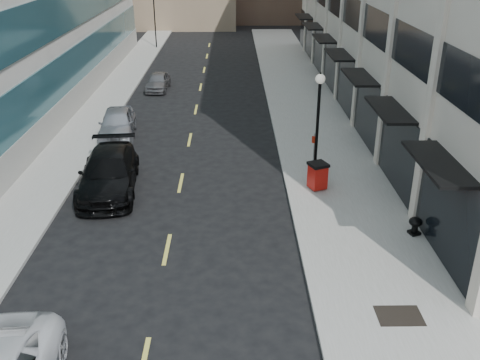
{
  "coord_description": "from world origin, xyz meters",
  "views": [
    {
      "loc": [
        2.51,
        -9.33,
        10.75
      ],
      "look_at": [
        2.78,
        9.42,
        2.21
      ],
      "focal_mm": 40.0,
      "sensor_mm": 36.0,
      "label": 1
    }
  ],
  "objects_px": {
    "car_silver_sedan": "(117,123)",
    "car_grey_sedan": "(158,81)",
    "lamppost": "(318,118)",
    "urn_planter": "(415,224)",
    "sign_post": "(314,148)",
    "car_black_pickup": "(109,173)",
    "trash_bin": "(318,175)"
  },
  "relations": [
    {
      "from": "car_silver_sedan",
      "to": "car_grey_sedan",
      "type": "height_order",
      "value": "car_silver_sedan"
    },
    {
      "from": "car_silver_sedan",
      "to": "lamppost",
      "type": "bearing_deg",
      "value": -37.57
    },
    {
      "from": "car_grey_sedan",
      "to": "urn_planter",
      "type": "height_order",
      "value": "car_grey_sedan"
    },
    {
      "from": "car_silver_sedan",
      "to": "urn_planter",
      "type": "distance_m",
      "value": 18.17
    },
    {
      "from": "lamppost",
      "to": "sign_post",
      "type": "xyz_separation_m",
      "value": [
        0.0,
        0.58,
        -1.67
      ]
    },
    {
      "from": "car_grey_sedan",
      "to": "urn_planter",
      "type": "bearing_deg",
      "value": -57.94
    },
    {
      "from": "sign_post",
      "to": "urn_planter",
      "type": "relative_size",
      "value": 2.99
    },
    {
      "from": "sign_post",
      "to": "car_black_pickup",
      "type": "bearing_deg",
      "value": -149.68
    },
    {
      "from": "trash_bin",
      "to": "car_black_pickup",
      "type": "bearing_deg",
      "value": 155.4
    },
    {
      "from": "car_black_pickup",
      "to": "sign_post",
      "type": "height_order",
      "value": "sign_post"
    },
    {
      "from": "urn_planter",
      "to": "sign_post",
      "type": "bearing_deg",
      "value": 119.07
    },
    {
      "from": "trash_bin",
      "to": "sign_post",
      "type": "xyz_separation_m",
      "value": [
        0.01,
        1.55,
        0.72
      ]
    },
    {
      "from": "car_silver_sedan",
      "to": "trash_bin",
      "type": "bearing_deg",
      "value": -41.2
    },
    {
      "from": "urn_planter",
      "to": "lamppost",
      "type": "bearing_deg",
      "value": 121.73
    },
    {
      "from": "car_black_pickup",
      "to": "trash_bin",
      "type": "bearing_deg",
      "value": -7.12
    },
    {
      "from": "trash_bin",
      "to": "car_grey_sedan",
      "type": "bearing_deg",
      "value": 94.73
    },
    {
      "from": "car_black_pickup",
      "to": "lamppost",
      "type": "xyz_separation_m",
      "value": [
        9.6,
        0.71,
        2.33
      ]
    },
    {
      "from": "car_black_pickup",
      "to": "sign_post",
      "type": "xyz_separation_m",
      "value": [
        9.6,
        1.29,
        0.66
      ]
    },
    {
      "from": "car_grey_sedan",
      "to": "trash_bin",
      "type": "xyz_separation_m",
      "value": [
        9.59,
        -18.21,
        0.17
      ]
    },
    {
      "from": "car_grey_sedan",
      "to": "lamppost",
      "type": "distance_m",
      "value": 19.9
    },
    {
      "from": "car_black_pickup",
      "to": "sign_post",
      "type": "bearing_deg",
      "value": 2.08
    },
    {
      "from": "trash_bin",
      "to": "lamppost",
      "type": "bearing_deg",
      "value": 66.42
    },
    {
      "from": "lamppost",
      "to": "urn_planter",
      "type": "bearing_deg",
      "value": -58.27
    },
    {
      "from": "sign_post",
      "to": "car_grey_sedan",
      "type": "bearing_deg",
      "value": 142.63
    },
    {
      "from": "car_silver_sedan",
      "to": "urn_planter",
      "type": "xyz_separation_m",
      "value": [
        13.84,
        -11.78,
        -0.25
      ]
    },
    {
      "from": "car_black_pickup",
      "to": "car_grey_sedan",
      "type": "relative_size",
      "value": 1.57
    },
    {
      "from": "car_black_pickup",
      "to": "car_silver_sedan",
      "type": "xyz_separation_m",
      "value": [
        -1.04,
        7.31,
        -0.05
      ]
    },
    {
      "from": "trash_bin",
      "to": "urn_planter",
      "type": "relative_size",
      "value": 1.77
    },
    {
      "from": "car_black_pickup",
      "to": "urn_planter",
      "type": "bearing_deg",
      "value": -24.8
    },
    {
      "from": "car_silver_sedan",
      "to": "sign_post",
      "type": "height_order",
      "value": "sign_post"
    },
    {
      "from": "car_silver_sedan",
      "to": "sign_post",
      "type": "distance_m",
      "value": 12.24
    },
    {
      "from": "lamppost",
      "to": "car_grey_sedan",
      "type": "bearing_deg",
      "value": 119.11
    }
  ]
}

